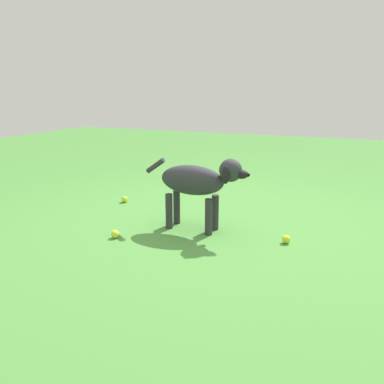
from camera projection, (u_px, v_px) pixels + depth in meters
name	position (u px, v px, depth m)	size (l,w,h in m)	color
ground	(224.00, 225.00, 3.45)	(14.00, 14.00, 0.00)	#478438
dog	(198.00, 182.00, 3.24)	(0.24, 0.93, 0.63)	#2D2D33
tennis_ball_0	(125.00, 199.00, 4.14)	(0.07, 0.07, 0.07)	#C1D12E
tennis_ball_1	(286.00, 239.00, 3.05)	(0.07, 0.07, 0.07)	#C3D429
tennis_ball_2	(115.00, 234.00, 3.15)	(0.07, 0.07, 0.07)	#D1E132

